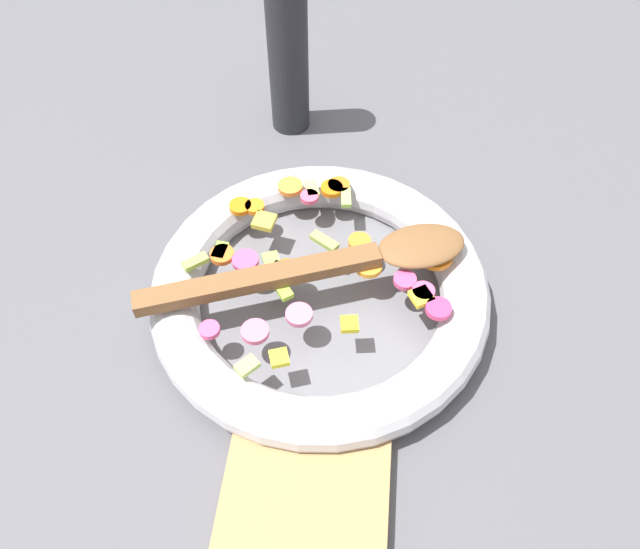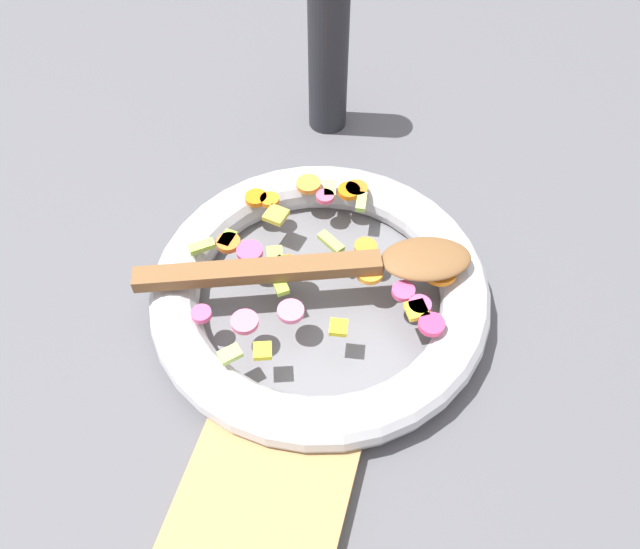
% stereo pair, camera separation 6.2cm
% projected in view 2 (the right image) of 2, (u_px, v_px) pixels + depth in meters
% --- Properties ---
extents(ground_plane, '(4.00, 4.00, 0.00)m').
position_uv_depth(ground_plane, '(320.00, 303.00, 0.66)').
color(ground_plane, '#4C4C51').
extents(skillet, '(0.35, 0.35, 0.05)m').
position_uv_depth(skillet, '(320.00, 291.00, 0.64)').
color(skillet, slate).
rests_on(skillet, ground_plane).
extents(chopped_vegetables, '(0.26, 0.28, 0.01)m').
position_uv_depth(chopped_vegetables, '(320.00, 255.00, 0.63)').
color(chopped_vegetables, orange).
rests_on(chopped_vegetables, skillet).
extents(wooden_spoon, '(0.15, 0.32, 0.01)m').
position_uv_depth(wooden_spoon, '(341.00, 265.00, 0.61)').
color(wooden_spoon, brown).
rests_on(wooden_spoon, chopped_vegetables).
extents(pepper_mill, '(0.05, 0.05, 0.24)m').
position_uv_depth(pepper_mill, '(328.00, 47.00, 0.75)').
color(pepper_mill, '#232328').
rests_on(pepper_mill, ground_plane).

